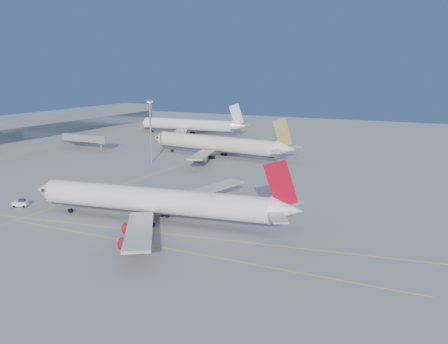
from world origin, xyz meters
TOP-DOWN VIEW (x-y plane):
  - ground at (0.00, 0.00)m, footprint 500.00×500.00m
  - terminal at (-114.93, 85.00)m, footprint 18.40×110.00m
  - jet_bridge at (-93.11, 72.00)m, footprint 23.60×3.60m
  - taxiway_lines at (-14.71, 6.34)m, footprint 118.86×140.00m
  - airliner_virgin at (-9.19, -0.42)m, footprint 66.25×59.08m
  - airliner_etihad at (-34.85, 80.99)m, footprint 66.36×60.86m
  - airliner_third at (-79.42, 135.36)m, footprint 64.00×58.98m
  - pushback_tug at (-48.08, -4.99)m, footprint 3.95×3.35m
  - light_mast at (-51.64, 58.88)m, footprint 2.00×2.00m

SIDE VIEW (x-z plane):
  - ground at x=0.00m, z-range 0.00..0.00m
  - taxiway_lines at x=-14.71m, z-range 0.00..0.02m
  - pushback_tug at x=-48.08m, z-range -0.07..1.92m
  - airliner_virgin at x=-9.19m, z-range -3.25..13.10m
  - jet_bridge at x=-93.11m, z-range 1.72..8.62m
  - airliner_third at x=-79.42m, z-range -3.39..13.78m
  - airliner_etihad at x=-34.85m, z-range -3.39..13.94m
  - terminal at x=-114.93m, z-range 0.01..15.01m
  - light_mast at x=-51.64m, z-range 2.08..25.17m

